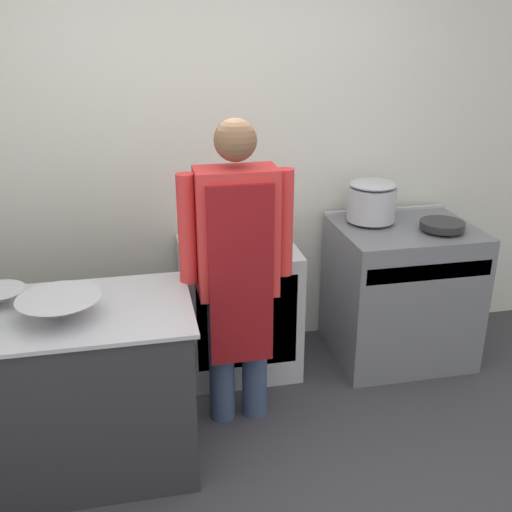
# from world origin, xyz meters

# --- Properties ---
(wall_back) EXTENTS (8.00, 0.05, 2.70)m
(wall_back) POSITION_xyz_m (0.00, 1.68, 1.35)
(wall_back) COLOR silver
(wall_back) RESTS_ON ground_plane
(prep_counter) EXTENTS (1.29, 0.71, 0.86)m
(prep_counter) POSITION_xyz_m (-0.93, 0.57, 0.43)
(prep_counter) COLOR #2D2D33
(prep_counter) RESTS_ON ground_plane
(stove) EXTENTS (0.86, 0.71, 0.92)m
(stove) POSITION_xyz_m (1.14, 1.25, 0.45)
(stove) COLOR slate
(stove) RESTS_ON ground_plane
(fridge_unit) EXTENTS (0.70, 0.61, 0.82)m
(fridge_unit) POSITION_xyz_m (0.08, 1.33, 0.41)
(fridge_unit) COLOR silver
(fridge_unit) RESTS_ON ground_plane
(person_cook) EXTENTS (0.59, 0.24, 1.68)m
(person_cook) POSITION_xyz_m (-0.02, 0.79, 0.95)
(person_cook) COLOR #38476B
(person_cook) RESTS_ON ground_plane
(mixing_bowl) EXTENTS (0.37, 0.37, 0.10)m
(mixing_bowl) POSITION_xyz_m (-0.87, 0.51, 0.91)
(mixing_bowl) COLOR #B2B5BC
(mixing_bowl) RESTS_ON prep_counter
(small_bowl) EXTENTS (0.24, 0.24, 0.07)m
(small_bowl) POSITION_xyz_m (-1.16, 0.72, 0.90)
(small_bowl) COLOR #B2B5BC
(small_bowl) RESTS_ON prep_counter
(stock_pot) EXTENTS (0.30, 0.30, 0.26)m
(stock_pot) POSITION_xyz_m (0.95, 1.37, 1.05)
(stock_pot) COLOR #B2B5BC
(stock_pot) RESTS_ON stove
(saute_pan) EXTENTS (0.27, 0.27, 0.04)m
(saute_pan) POSITION_xyz_m (1.32, 1.13, 0.94)
(saute_pan) COLOR #262628
(saute_pan) RESTS_ON stove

